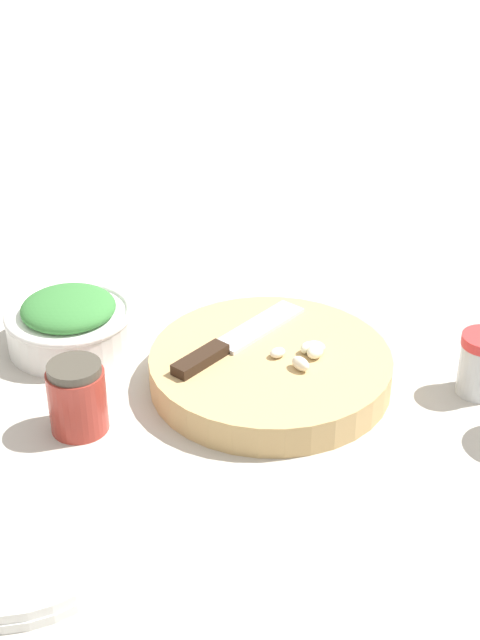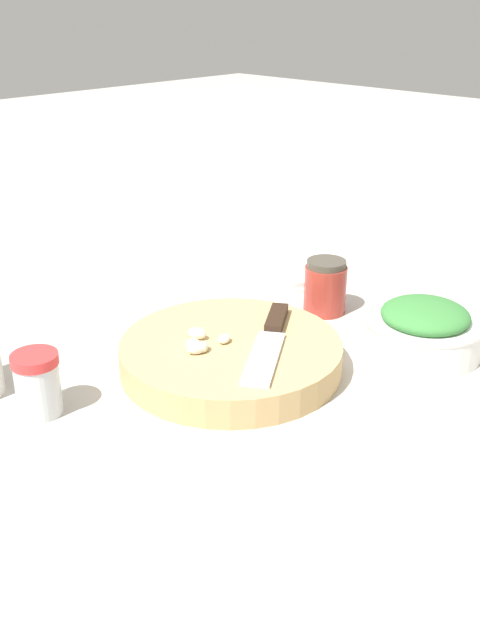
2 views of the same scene
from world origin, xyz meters
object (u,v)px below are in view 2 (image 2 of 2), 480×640
Objects in this scene: herb_bowl at (424,328)px; plate_stack at (278,267)px; honey_jar at (325,287)px; chef_knife at (270,338)px; cutting_board at (231,356)px; spice_jar at (38,384)px; garlic_cloves at (200,342)px.

plate_stack is at bearing -104.24° from herb_bowl.
herb_bowl is at bearing 86.43° from honey_jar.
honey_jar is at bearing -105.86° from chef_knife.
spice_jar is at bearing -20.05° from cutting_board.
cutting_board is 0.24m from spice_jar.
herb_bowl is at bearing 146.74° from garlic_cloves.
herb_bowl is at bearing -156.54° from chef_knife.
garlic_cloves is at bearing 22.30° from chef_knife.
cutting_board is 0.05m from garlic_cloves.
herb_bowl is at bearing 75.76° from plate_stack.
chef_knife is at bearing 145.93° from garlic_cloves.
honey_jar is at bearing 65.15° from plate_stack.
chef_knife is 2.53× the size of spice_jar.
cutting_board is at bearing 6.81° from honey_jar.
garlic_cloves is 0.33× the size of plate_stack.
cutting_board reaches higher than plate_stack.
garlic_cloves is at bearing 160.86° from spice_jar.
chef_knife is 1.20× the size of herb_bowl.
herb_bowl reaches higher than garlic_cloves.
cutting_board is 0.06m from chef_knife.
cutting_board is 1.48× the size of chef_knife.
honey_jar reaches higher than chef_knife.
cutting_board is 0.26m from herb_bowl.
herb_bowl is at bearing 152.39° from spice_jar.
herb_bowl is 1.95× the size of honey_jar.
herb_bowl is 0.35m from plate_stack.
cutting_board is 0.23m from honey_jar.
plate_stack is 0.18m from honey_jar.
chef_knife is (-0.04, 0.03, 0.02)m from cutting_board.
garlic_cloves is 0.20m from spice_jar.
spice_jar is (0.44, -0.23, 0.00)m from herb_bowl.
plate_stack is at bearing -153.18° from garlic_cloves.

